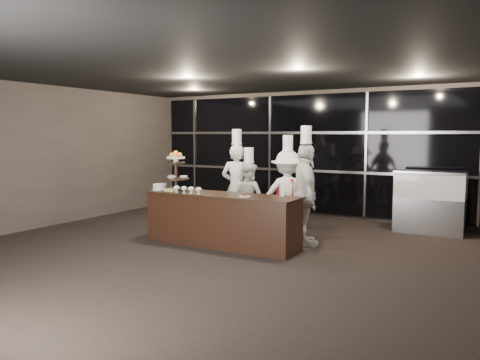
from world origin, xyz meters
The scene contains 14 objects.
room centered at (0.00, 0.00, 1.50)m, with size 10.00×10.00×10.00m.
window_wall centered at (0.00, 4.94, 1.50)m, with size 8.60×0.10×2.80m.
buffet_counter centered at (-0.34, 1.31, 0.47)m, with size 2.84×0.74×0.92m.
display_stand centered at (-1.34, 1.31, 1.34)m, with size 0.48×0.48×0.74m.
compotes centered at (-0.92, 1.09, 1.00)m, with size 0.59×0.11×0.12m.
layer_cake centered at (-1.69, 1.26, 0.97)m, with size 0.30×0.30×0.11m.
pastry_squares centered at (-1.35, 1.14, 0.95)m, with size 0.20×0.13×0.05m.
small_plate centered at (0.18, 1.21, 0.94)m, with size 0.20×0.20×0.05m.
chef_cup centered at (0.73, 1.56, 0.96)m, with size 0.08×0.08×0.07m, color white.
display_case centered at (2.66, 4.30, 0.69)m, with size 1.32×0.58×1.24m.
chef_a centered at (-0.77, 2.56, 0.91)m, with size 0.72×0.55×2.07m.
chef_b centered at (-0.47, 2.51, 0.72)m, with size 0.82×0.72×1.70m.
chef_c centered at (0.39, 2.47, 0.84)m, with size 1.23×1.02×1.95m.
chef_d centered at (0.92, 2.06, 0.92)m, with size 0.94×1.13×2.11m.
Camera 1 is at (4.03, -5.55, 1.96)m, focal length 35.00 mm.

